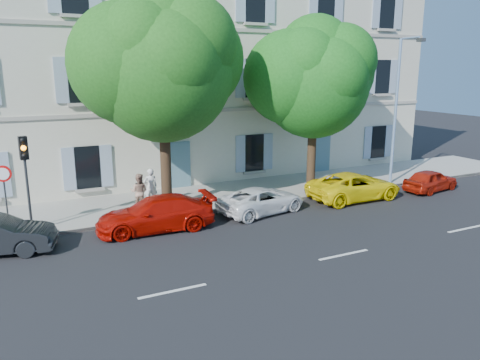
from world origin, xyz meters
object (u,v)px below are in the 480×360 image
car_red_hatchback (431,180)px  traffic_light (25,163)px  road_sign (4,185)px  car_white_coupe (262,200)px  street_lamp (398,103)px  tree_left (162,72)px  pedestrian_b (139,192)px  car_yellow_supercar (354,186)px  pedestrian_a (151,187)px  tree_right (314,84)px  car_red_coupe (156,214)px

car_red_hatchback → traffic_light: traffic_light is taller
road_sign → car_white_coupe: bearing=-7.6°
car_white_coupe → street_lamp: bearing=-94.3°
tree_left → pedestrian_b: size_ratio=5.63×
car_yellow_supercar → pedestrian_a: 9.53m
car_red_hatchback → tree_right: (-5.55, 2.61, 4.82)m
car_yellow_supercar → tree_right: tree_right is taller
tree_left → street_lamp: tree_left is taller
traffic_light → road_sign: traffic_light is taller
car_red_hatchback → road_sign: road_sign is taller
car_red_coupe → tree_left: 5.87m
car_red_coupe → car_yellow_supercar: bearing=94.3°
road_sign → street_lamp: 18.48m
car_yellow_supercar → car_red_hatchback: car_yellow_supercar is taller
car_yellow_supercar → road_sign: size_ratio=1.78×
car_yellow_supercar → tree_left: tree_left is taller
car_red_hatchback → traffic_light: 18.81m
tree_right → traffic_light: tree_right is taller
traffic_light → street_lamp: size_ratio=0.48×
car_white_coupe → pedestrian_a: (-4.13, 2.74, 0.43)m
car_white_coupe → pedestrian_a: bearing=45.2°
traffic_light → road_sign: (-0.76, 0.05, -0.74)m
car_red_coupe → street_lamp: (13.23, 1.22, 3.71)m
tree_right → traffic_light: 13.32m
street_lamp → pedestrian_a: size_ratio=4.46×
traffic_light → pedestrian_b: 4.80m
tree_right → street_lamp: tree_right is taller
car_red_coupe → traffic_light: size_ratio=1.25×
car_white_coupe → tree_right: size_ratio=0.49×
car_red_hatchback → tree_right: bearing=55.1°
road_sign → tree_right: bearing=3.0°
car_white_coupe → traffic_light: traffic_light is taller
car_yellow_supercar → pedestrian_b: (-9.74, 2.34, 0.31)m
street_lamp → pedestrian_b: street_lamp is taller
car_red_coupe → car_yellow_supercar: size_ratio=0.98×
car_white_coupe → traffic_light: (-9.10, 1.26, 2.20)m
road_sign → pedestrian_a: bearing=14.0°
road_sign → pedestrian_a: road_sign is taller
tree_right → pedestrian_a: size_ratio=4.88×
car_red_hatchback → tree_left: 14.41m
tree_right → car_white_coupe: bearing=-152.6°
car_red_coupe → tree_right: 10.14m
tree_right → pedestrian_a: (-8.07, 0.70, -4.40)m
car_red_hatchback → tree_left: (-13.09, 2.61, 5.41)m
car_white_coupe → tree_right: (3.94, 2.04, 4.82)m
pedestrian_a → car_yellow_supercar: bearing=165.0°
traffic_light → car_white_coupe: bearing=-7.9°
tree_left → street_lamp: 12.23m
tree_right → road_sign: size_ratio=3.14×
car_yellow_supercar → pedestrian_b: pedestrian_b is taller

